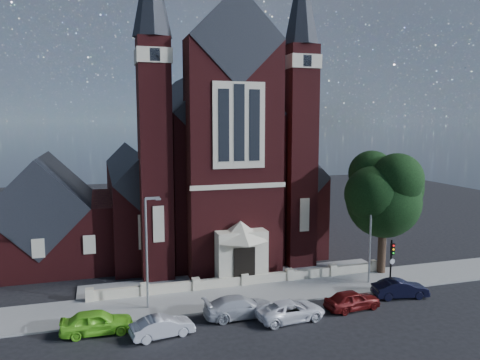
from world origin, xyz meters
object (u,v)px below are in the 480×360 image
(street_tree, at_px, (387,196))
(street_lamp_right, at_px, (371,229))
(street_lamp_left, at_px, (148,246))
(car_silver_a, at_px, (162,327))
(church, at_px, (201,167))
(car_silver_b, at_px, (240,307))
(car_lime_van, at_px, (97,322))
(traffic_signal, at_px, (392,258))
(car_white_suv, at_px, (291,310))
(parish_hall, at_px, (45,221))
(car_navy, at_px, (400,289))
(car_dark_red, at_px, (352,300))

(street_tree, height_order, street_lamp_right, street_tree)
(street_lamp_left, distance_m, car_silver_a, 6.10)
(church, relative_size, car_silver_b, 6.98)
(car_lime_van, bearing_deg, street_tree, -77.74)
(street_lamp_left, distance_m, traffic_signal, 19.08)
(car_lime_van, distance_m, car_silver_a, 4.24)
(traffic_signal, bearing_deg, car_white_suv, -162.82)
(parish_hall, xyz_separation_m, car_lime_van, (4.52, -17.00, -3.25))
(street_lamp_right, bearing_deg, car_white_suv, -152.78)
(car_navy, bearing_deg, car_lime_van, 98.33)
(street_lamp_left, relative_size, car_silver_a, 2.05)
(street_lamp_right, relative_size, car_silver_a, 2.05)
(street_lamp_right, height_order, car_dark_red, street_lamp_right)
(car_silver_b, xyz_separation_m, car_navy, (12.72, -0.14, -0.04))
(parish_hall, height_order, car_navy, parish_hall)
(parish_hall, xyz_separation_m, car_silver_a, (8.42, -18.64, -3.36))
(car_white_suv, bearing_deg, traffic_signal, -77.56)
(street_tree, distance_m, car_white_suv, 14.62)
(street_lamp_left, bearing_deg, car_silver_b, -29.01)
(parish_hall, distance_m, car_navy, 31.94)
(car_silver_a, distance_m, car_navy, 18.23)
(street_lamp_left, xyz_separation_m, car_silver_b, (5.80, -3.22, -3.87))
(car_dark_red, bearing_deg, church, 8.52)
(car_dark_red, bearing_deg, traffic_signal, -67.47)
(traffic_signal, bearing_deg, car_silver_b, -172.86)
(church, xyz_separation_m, car_navy, (10.61, -22.29, -7.50))
(traffic_signal, distance_m, car_navy, 2.63)
(street_lamp_left, height_order, car_silver_a, street_lamp_left)
(car_silver_a, distance_m, car_silver_b, 5.65)
(car_silver_a, distance_m, car_dark_red, 13.52)
(street_lamp_right, bearing_deg, car_silver_a, -165.29)
(church, bearing_deg, car_white_suv, -87.48)
(street_tree, relative_size, car_silver_b, 2.14)
(car_dark_red, xyz_separation_m, car_navy, (4.67, 0.95, -0.01))
(church, height_order, car_lime_van, church)
(car_navy, bearing_deg, car_dark_red, 110.78)
(street_tree, height_order, car_lime_van, street_tree)
(parish_hall, height_order, street_lamp_left, parish_hall)
(church, distance_m, car_silver_b, 23.47)
(car_silver_b, height_order, car_dark_red, car_silver_b)
(church, bearing_deg, car_lime_van, -117.62)
(car_dark_red, bearing_deg, parish_hall, 44.35)
(car_dark_red, height_order, car_navy, car_dark_red)
(traffic_signal, xyz_separation_m, car_lime_van, (-22.48, -1.42, -1.82))
(street_tree, xyz_separation_m, traffic_signal, (-1.60, -3.28, -4.38))
(traffic_signal, bearing_deg, car_dark_red, -151.66)
(street_lamp_right, relative_size, car_white_suv, 1.70)
(church, xyz_separation_m, street_lamp_left, (-7.91, -18.94, -3.59))
(parish_hall, xyz_separation_m, traffic_signal, (27.00, -15.57, -1.43))
(parish_hall, bearing_deg, street_lamp_right, -28.22)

